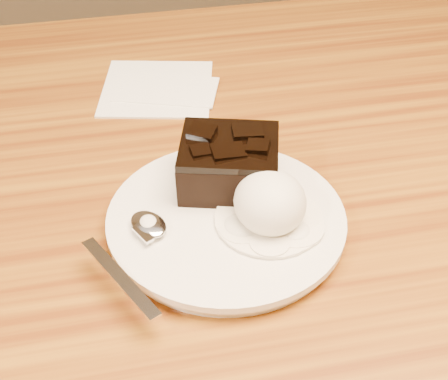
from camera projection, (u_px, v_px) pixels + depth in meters
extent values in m
cylinder|color=white|center=(226.00, 223.00, 0.60)|extent=(0.22, 0.22, 0.02)
cube|color=black|center=(229.00, 166.00, 0.62)|extent=(0.11, 0.10, 0.04)
ellipsoid|color=white|center=(270.00, 202.00, 0.58)|extent=(0.06, 0.07, 0.05)
cylinder|color=white|center=(269.00, 220.00, 0.59)|extent=(0.10, 0.10, 0.00)
cube|color=white|center=(157.00, 87.00, 0.80)|extent=(0.16, 0.16, 0.01)
cube|color=black|center=(285.00, 239.00, 0.57)|extent=(0.01, 0.01, 0.00)
cube|color=black|center=(273.00, 208.00, 0.60)|extent=(0.01, 0.01, 0.00)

